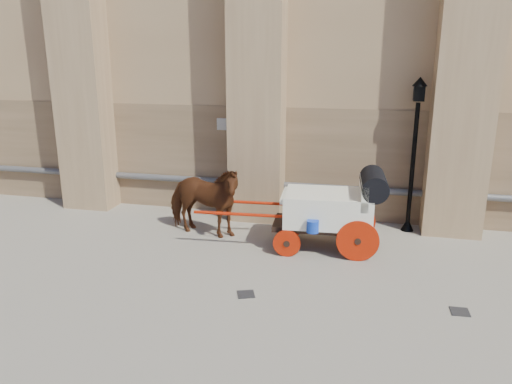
# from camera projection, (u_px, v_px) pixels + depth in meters

# --- Properties ---
(ground) EXTENTS (90.00, 90.00, 0.00)m
(ground) POSITION_uv_depth(u_px,v_px,m) (265.00, 277.00, 10.16)
(ground) COLOR gray
(ground) RESTS_ON ground
(horse) EXTENTS (2.29, 1.37, 1.81)m
(horse) POSITION_uv_depth(u_px,v_px,m) (203.00, 200.00, 12.22)
(horse) COLOR #5A2B11
(horse) RESTS_ON ground
(carriage) EXTENTS (4.38, 1.62, 1.89)m
(carriage) POSITION_uv_depth(u_px,v_px,m) (335.00, 207.00, 11.36)
(carriage) COLOR black
(carriage) RESTS_ON ground
(street_lamp) EXTENTS (0.36, 0.36, 3.85)m
(street_lamp) POSITION_uv_depth(u_px,v_px,m) (414.00, 151.00, 12.24)
(street_lamp) COLOR black
(street_lamp) RESTS_ON ground
(drain_grate_near) EXTENTS (0.41, 0.41, 0.01)m
(drain_grate_near) POSITION_uv_depth(u_px,v_px,m) (246.00, 294.00, 9.44)
(drain_grate_near) COLOR black
(drain_grate_near) RESTS_ON ground
(drain_grate_far) EXTENTS (0.33, 0.33, 0.01)m
(drain_grate_far) POSITION_uv_depth(u_px,v_px,m) (460.00, 312.00, 8.82)
(drain_grate_far) COLOR black
(drain_grate_far) RESTS_ON ground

